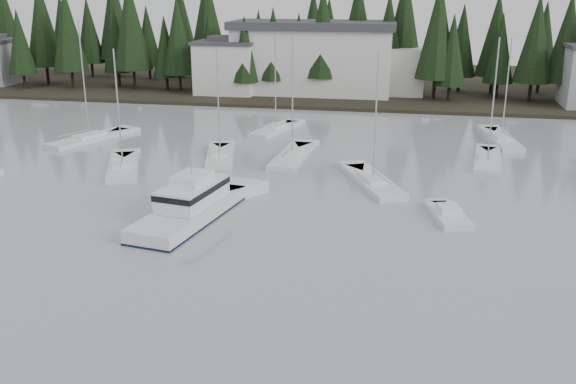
% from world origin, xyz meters
% --- Properties ---
extents(far_shore_land, '(240.00, 54.00, 1.00)m').
position_xyz_m(far_shore_land, '(0.00, 97.00, 0.00)').
color(far_shore_land, black).
rests_on(far_shore_land, ground).
extents(conifer_treeline, '(200.00, 22.00, 20.00)m').
position_xyz_m(conifer_treeline, '(0.00, 86.00, 0.00)').
color(conifer_treeline, black).
rests_on(conifer_treeline, ground).
extents(house_west, '(9.54, 7.42, 8.75)m').
position_xyz_m(house_west, '(-18.00, 79.00, 4.65)').
color(house_west, silver).
rests_on(house_west, ground).
extents(harbor_inn, '(29.50, 11.50, 10.90)m').
position_xyz_m(harbor_inn, '(-2.96, 82.34, 5.78)').
color(harbor_inn, silver).
rests_on(harbor_inn, ground).
extents(cabin_cruiser_center, '(5.78, 12.66, 5.24)m').
position_xyz_m(cabin_cruiser_center, '(-5.28, 25.43, 0.79)').
color(cabin_cruiser_center, silver).
rests_on(cabin_cruiser_center, ground).
extents(sailboat_0, '(3.17, 10.48, 12.48)m').
position_xyz_m(sailboat_0, '(-1.07, 44.10, 0.06)').
color(sailboat_0, silver).
rests_on(sailboat_0, ground).
extents(sailboat_2, '(3.81, 10.99, 11.86)m').
position_xyz_m(sailboat_2, '(20.54, 55.82, 0.06)').
color(sailboat_2, silver).
rests_on(sailboat_2, ground).
extents(sailboat_3, '(6.30, 10.66, 13.77)m').
position_xyz_m(sailboat_3, '(-24.92, 47.27, 0.07)').
color(sailboat_3, silver).
rests_on(sailboat_3, ground).
extents(sailboat_4, '(4.85, 9.23, 11.77)m').
position_xyz_m(sailboat_4, '(-5.37, 56.07, 0.07)').
color(sailboat_4, silver).
rests_on(sailboat_4, ground).
extents(sailboat_6, '(6.53, 10.36, 12.03)m').
position_xyz_m(sailboat_6, '(7.54, 36.75, 0.06)').
color(sailboat_6, silver).
rests_on(sailboat_6, ground).
extents(sailboat_7, '(3.47, 9.82, 12.62)m').
position_xyz_m(sailboat_7, '(18.13, 46.16, 0.07)').
color(sailboat_7, silver).
rests_on(sailboat_7, ground).
extents(sailboat_11, '(6.29, 10.16, 11.80)m').
position_xyz_m(sailboat_11, '(-16.11, 36.99, 0.06)').
color(sailboat_11, silver).
rests_on(sailboat_11, ground).
extents(sailboat_12, '(4.80, 9.25, 11.44)m').
position_xyz_m(sailboat_12, '(-8.26, 42.77, 0.06)').
color(sailboat_12, silver).
rests_on(sailboat_12, ground).
extents(runabout_1, '(3.50, 5.84, 1.42)m').
position_xyz_m(runabout_1, '(13.69, 29.17, 0.13)').
color(runabout_1, silver).
rests_on(runabout_1, ground).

